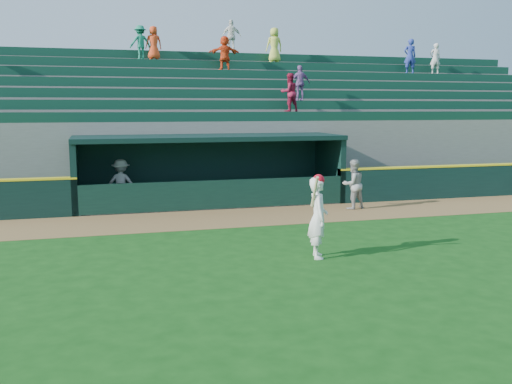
# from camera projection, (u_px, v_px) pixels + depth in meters

# --- Properties ---
(ground) EXTENTS (120.00, 120.00, 0.00)m
(ground) POSITION_uv_depth(u_px,v_px,m) (275.00, 257.00, 13.20)
(ground) COLOR #124210
(ground) RESTS_ON ground
(warning_track) EXTENTS (40.00, 3.00, 0.01)m
(warning_track) POSITION_uv_depth(u_px,v_px,m) (228.00, 218.00, 17.86)
(warning_track) COLOR brown
(warning_track) RESTS_ON ground
(dugout_player_front) EXTENTS (0.93, 0.79, 1.70)m
(dugout_player_front) POSITION_uv_depth(u_px,v_px,m) (353.00, 184.00, 19.38)
(dugout_player_front) COLOR #9F9F9A
(dugout_player_front) RESTS_ON ground
(dugout_player_inside) EXTENTS (1.19, 0.83, 1.68)m
(dugout_player_inside) POSITION_uv_depth(u_px,v_px,m) (121.00, 183.00, 19.72)
(dugout_player_inside) COLOR #ACACA6
(dugout_player_inside) RESTS_ON ground
(dugout) EXTENTS (9.40, 2.80, 2.46)m
(dugout) POSITION_uv_depth(u_px,v_px,m) (208.00, 165.00, 20.62)
(dugout) COLOR #61615D
(dugout) RESTS_ON ground
(stands) EXTENTS (34.50, 6.28, 7.51)m
(stands) POSITION_uv_depth(u_px,v_px,m) (188.00, 132.00, 24.82)
(stands) COLOR slate
(stands) RESTS_ON ground
(batter_at_plate) EXTENTS (0.59, 0.87, 1.95)m
(batter_at_plate) POSITION_uv_depth(u_px,v_px,m) (318.00, 216.00, 13.04)
(batter_at_plate) COLOR white
(batter_at_plate) RESTS_ON ground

